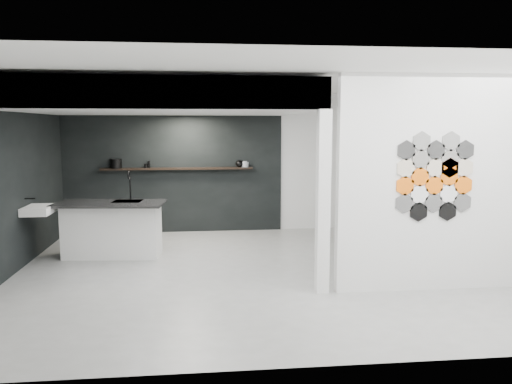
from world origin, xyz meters
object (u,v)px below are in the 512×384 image
object	(u,v)px
bottle_dark	(149,164)
utensil_cup	(146,166)
partition_panel	(429,184)
kettle	(240,164)
wall_basin	(39,210)
stockpot	(116,163)
kitchen_island	(112,228)
glass_vase	(245,164)
glass_bowl	(245,164)

from	to	relation	value
bottle_dark	utensil_cup	world-z (taller)	bottle_dark
partition_panel	bottle_dark	size ratio (longest dim) A/B	19.98
kettle	utensil_cup	distance (m)	1.85
wall_basin	stockpot	distance (m)	2.30
kitchen_island	glass_vase	bearing A→B (deg)	42.61
wall_basin	bottle_dark	world-z (taller)	bottle_dark
wall_basin	glass_bowl	distance (m)	4.00
stockpot	glass_vase	bearing A→B (deg)	0.00
stockpot	bottle_dark	distance (m)	0.64
partition_panel	wall_basin	world-z (taller)	partition_panel
partition_panel	glass_vase	distance (m)	4.39
kettle	kitchen_island	bearing A→B (deg)	-129.28
wall_basin	kettle	bearing A→B (deg)	32.20
utensil_cup	wall_basin	bearing A→B (deg)	-124.62
glass_vase	wall_basin	bearing A→B (deg)	-148.65
kettle	utensil_cup	size ratio (longest dim) A/B	1.92
kettle	wall_basin	bearing A→B (deg)	-135.22
partition_panel	kitchen_island	xyz separation A→B (m)	(-4.42, 2.11, -0.93)
stockpot	bottle_dark	xyz separation A→B (m)	(0.63, 0.00, -0.02)
stockpot	bottle_dark	size ratio (longest dim) A/B	1.60
kitchen_island	utensil_cup	world-z (taller)	utensil_cup
kettle	glass_vase	world-z (taller)	kettle
kitchen_island	wall_basin	bearing A→B (deg)	-157.64
stockpot	glass_vase	size ratio (longest dim) A/B	1.86
kettle	partition_panel	bearing A→B (deg)	-47.94
glass_bowl	kitchen_island	bearing A→B (deg)	-143.20
wall_basin	utensil_cup	bearing A→B (deg)	55.38
partition_panel	glass_vase	world-z (taller)	partition_panel
utensil_cup	glass_vase	bearing A→B (deg)	0.00
glass_bowl	bottle_dark	size ratio (longest dim) A/B	1.05
wall_basin	kitchen_island	size ratio (longest dim) A/B	0.33
wall_basin	stockpot	world-z (taller)	stockpot
wall_basin	glass_vase	distance (m)	4.00
partition_panel	stockpot	distance (m)	6.02
utensil_cup	stockpot	bearing A→B (deg)	180.00
glass_bowl	glass_vase	size ratio (longest dim) A/B	1.22
glass_bowl	bottle_dark	distance (m)	1.91
kitchen_island	utensil_cup	xyz separation A→B (m)	(0.38, 1.75, 0.89)
stockpot	glass_bowl	bearing A→B (deg)	0.00
wall_basin	bottle_dark	size ratio (longest dim) A/B	4.28
kettle	utensil_cup	world-z (taller)	kettle
glass_bowl	utensil_cup	bearing A→B (deg)	180.00
stockpot	glass_vase	distance (m)	2.54
wall_basin	stockpot	size ratio (longest dim) A/B	2.67
wall_basin	bottle_dark	distance (m)	2.60
glass_bowl	bottle_dark	bearing A→B (deg)	180.00
bottle_dark	utensil_cup	size ratio (longest dim) A/B	1.64
utensil_cup	kitchen_island	bearing A→B (deg)	-102.22
wall_basin	kitchen_island	distance (m)	1.15
kettle	utensil_cup	bearing A→B (deg)	-167.42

